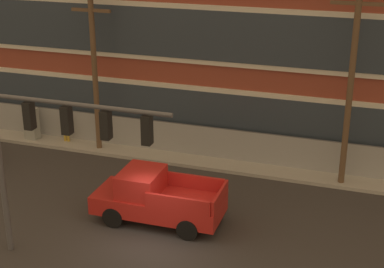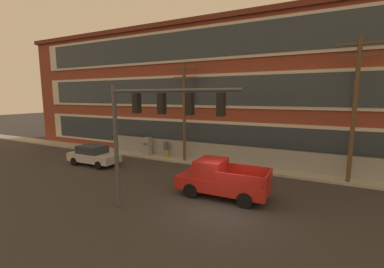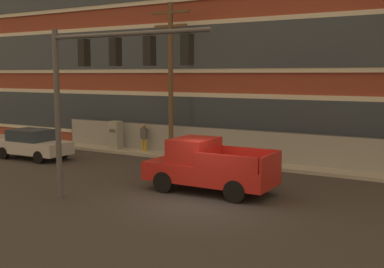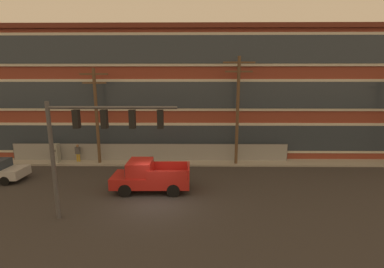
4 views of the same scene
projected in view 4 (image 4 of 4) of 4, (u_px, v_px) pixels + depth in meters
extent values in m
plane|color=#333030|center=(156.00, 201.00, 15.21)|extent=(160.00, 160.00, 0.00)
cube|color=#9E9B93|center=(168.00, 162.00, 22.51)|extent=(80.00, 1.82, 0.16)
cube|color=brown|center=(183.00, 95.00, 28.08)|extent=(54.15, 11.71, 11.39)
cube|color=beige|center=(181.00, 138.00, 22.95)|extent=(49.82, 0.10, 2.73)
cube|color=#2D3844|center=(181.00, 138.00, 22.89)|extent=(47.65, 0.06, 2.28)
cube|color=beige|center=(180.00, 95.00, 22.24)|extent=(49.82, 0.10, 2.73)
cube|color=#2D3844|center=(180.00, 95.00, 22.18)|extent=(47.65, 0.06, 2.28)
cube|color=beige|center=(180.00, 50.00, 21.52)|extent=(49.82, 0.10, 2.73)
cube|color=#2D3844|center=(180.00, 49.00, 21.46)|extent=(47.65, 0.06, 2.28)
cube|color=maroon|center=(183.00, 38.00, 26.97)|extent=(54.65, 12.21, 0.40)
cube|color=gray|center=(150.00, 153.00, 22.75)|extent=(24.30, 0.04, 1.65)
cylinder|color=#4C4C51|center=(14.00, 153.00, 22.87)|extent=(0.06, 0.06, 1.65)
cylinder|color=#4C4C51|center=(287.00, 153.00, 22.63)|extent=(0.06, 0.06, 1.65)
cylinder|color=#4C4C51|center=(149.00, 144.00, 22.59)|extent=(24.30, 0.05, 0.05)
cylinder|color=#4C4C51|center=(53.00, 162.00, 12.70)|extent=(0.20, 0.20, 6.00)
cylinder|color=#4C4C51|center=(112.00, 108.00, 12.16)|extent=(6.18, 0.14, 0.14)
cube|color=black|center=(76.00, 119.00, 12.28)|extent=(0.28, 0.32, 0.90)
cylinder|color=#4B0807|center=(78.00, 113.00, 12.40)|extent=(0.04, 0.18, 0.18)
cylinder|color=#503E08|center=(78.00, 119.00, 12.46)|extent=(0.04, 0.18, 0.18)
cylinder|color=green|center=(79.00, 124.00, 12.51)|extent=(0.04, 0.18, 0.18)
cube|color=black|center=(104.00, 119.00, 12.27)|extent=(0.28, 0.32, 0.90)
cylinder|color=#4B0807|center=(105.00, 113.00, 12.39)|extent=(0.04, 0.18, 0.18)
cylinder|color=#503E08|center=(106.00, 119.00, 12.44)|extent=(0.04, 0.18, 0.18)
cylinder|color=green|center=(106.00, 124.00, 12.50)|extent=(0.04, 0.18, 0.18)
cube|color=black|center=(132.00, 119.00, 12.25)|extent=(0.28, 0.32, 0.90)
cylinder|color=red|center=(133.00, 113.00, 12.38)|extent=(0.04, 0.18, 0.18)
cylinder|color=#503E08|center=(133.00, 119.00, 12.43)|extent=(0.04, 0.18, 0.18)
cylinder|color=#0A4011|center=(133.00, 124.00, 12.48)|extent=(0.04, 0.18, 0.18)
cube|color=black|center=(160.00, 119.00, 12.24)|extent=(0.28, 0.32, 0.90)
cylinder|color=#4B0807|center=(161.00, 113.00, 12.36)|extent=(0.04, 0.18, 0.18)
cylinder|color=gold|center=(161.00, 119.00, 12.42)|extent=(0.04, 0.18, 0.18)
cylinder|color=#0A4011|center=(161.00, 124.00, 12.47)|extent=(0.04, 0.18, 0.18)
cube|color=#AD1E19|center=(151.00, 179.00, 16.57)|extent=(4.96, 2.13, 0.70)
cube|color=#AD1E19|center=(140.00, 168.00, 16.42)|extent=(1.51, 1.91, 0.91)
cube|color=#283342|center=(128.00, 168.00, 16.42)|extent=(0.08, 1.69, 0.68)
cube|color=#AD1E19|center=(167.00, 175.00, 15.51)|extent=(2.47, 0.16, 0.56)
cube|color=#AD1E19|center=(170.00, 165.00, 17.41)|extent=(2.47, 0.16, 0.56)
cube|color=#AD1E19|center=(189.00, 170.00, 16.47)|extent=(0.13, 1.98, 0.56)
cylinder|color=black|center=(125.00, 191.00, 15.70)|extent=(0.80, 0.27, 0.80)
cylinder|color=black|center=(132.00, 179.00, 17.56)|extent=(0.80, 0.27, 0.80)
cylinder|color=black|center=(173.00, 190.00, 15.72)|extent=(0.80, 0.27, 0.80)
cylinder|color=black|center=(175.00, 179.00, 17.58)|extent=(0.80, 0.27, 0.80)
cube|color=white|center=(109.00, 182.00, 15.84)|extent=(0.06, 0.24, 0.16)
cube|color=white|center=(116.00, 174.00, 17.25)|extent=(0.06, 0.24, 0.16)
cylinder|color=black|center=(21.00, 173.00, 19.09)|extent=(0.64, 0.21, 0.64)
cylinder|color=black|center=(5.00, 181.00, 17.48)|extent=(0.64, 0.21, 0.64)
cylinder|color=brown|center=(97.00, 118.00, 21.49)|extent=(0.26, 0.26, 8.13)
cube|color=brown|center=(94.00, 74.00, 20.82)|extent=(2.29, 0.14, 0.14)
cube|color=brown|center=(94.00, 83.00, 20.95)|extent=(1.95, 0.14, 0.14)
cylinder|color=brown|center=(238.00, 113.00, 21.15)|extent=(0.26, 0.26, 9.02)
cube|color=brown|center=(239.00, 62.00, 20.39)|extent=(2.56, 0.14, 0.14)
cube|color=brown|center=(239.00, 71.00, 20.52)|extent=(2.18, 0.14, 0.14)
cube|color=#939993|center=(55.00, 154.00, 22.14)|extent=(0.64, 0.55, 1.78)
cube|color=#515151|center=(53.00, 151.00, 21.80)|extent=(0.45, 0.02, 0.20)
cylinder|color=#B7932D|center=(77.00, 158.00, 22.45)|extent=(0.14, 0.14, 0.85)
cylinder|color=#B7932D|center=(79.00, 158.00, 22.44)|extent=(0.14, 0.14, 0.85)
cube|color=#4C4C51|center=(78.00, 150.00, 22.31)|extent=(0.43, 0.30, 0.60)
sphere|color=#8C6647|center=(77.00, 146.00, 22.23)|extent=(0.24, 0.24, 0.24)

